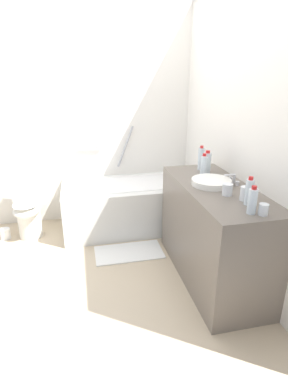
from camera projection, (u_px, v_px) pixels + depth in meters
name	position (u px, v px, depth m)	size (l,w,h in m)	color
ground_plane	(91.00, 273.00, 2.82)	(3.66, 3.66, 0.00)	#C1AD8E
wall_back_tiled	(79.00, 118.00, 3.57)	(3.06, 0.10, 2.49)	white
wall_right_mirror	(242.00, 133.00, 2.66)	(0.10, 2.90, 2.49)	white
bathtub	(130.00, 204.00, 3.62)	(1.54, 0.76, 1.15)	silver
toilet	(29.00, 208.00, 3.41)	(0.37, 0.51, 0.67)	white
vanity_counter	(213.00, 233.00, 2.65)	(0.54, 1.32, 0.86)	#6B6056
sink_basin	(211.00, 182.00, 2.53)	(0.33, 0.33, 0.05)	white
sink_faucet	(233.00, 179.00, 2.56)	(0.11, 0.15, 0.08)	silver
water_bottle_0	(207.00, 162.00, 2.83)	(0.07, 0.07, 0.21)	silver
water_bottle_1	(201.00, 159.00, 2.91)	(0.06, 0.06, 0.23)	silver
water_bottle_2	(249.00, 192.00, 2.11)	(0.06, 0.06, 0.20)	silver
water_bottle_3	(252.00, 201.00, 1.98)	(0.06, 0.06, 0.19)	silver
water_bottle_4	(204.00, 166.00, 2.73)	(0.06, 0.06, 0.21)	silver
drinking_glass_0	(245.00, 194.00, 2.20)	(0.07, 0.07, 0.10)	white
drinking_glass_1	(263.00, 210.00, 1.97)	(0.06, 0.06, 0.08)	white
drinking_glass_2	(227.00, 190.00, 2.30)	(0.08, 0.08, 0.09)	white
bath_mat	(129.00, 252.00, 3.15)	(0.69, 0.36, 0.01)	white
toilet_paper_roll	(5.00, 234.00, 3.41)	(0.11, 0.11, 0.12)	white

